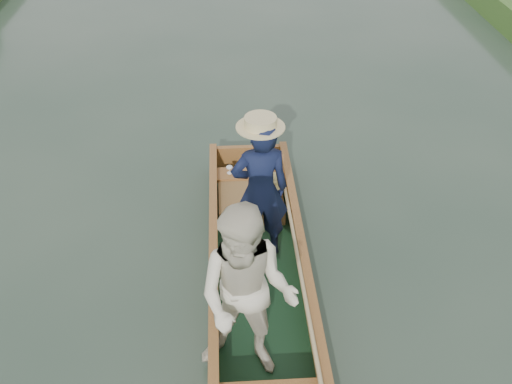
{
  "coord_description": "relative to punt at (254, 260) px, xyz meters",
  "views": [
    {
      "loc": [
        -0.32,
        -4.59,
        4.81
      ],
      "look_at": [
        0.0,
        0.6,
        0.95
      ],
      "focal_mm": 40.0,
      "sensor_mm": 36.0,
      "label": 1
    }
  ],
  "objects": [
    {
      "name": "punt",
      "position": [
        0.0,
        0.0,
        0.0
      ],
      "size": [
        1.29,
        5.0,
        2.01
      ],
      "color": "black",
      "rests_on": "ground"
    },
    {
      "name": "ground",
      "position": [
        0.07,
        0.29,
        -0.73
      ],
      "size": [
        120.0,
        120.0,
        0.0
      ],
      "primitive_type": "plane",
      "color": "#283D30",
      "rests_on": "ground"
    }
  ]
}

